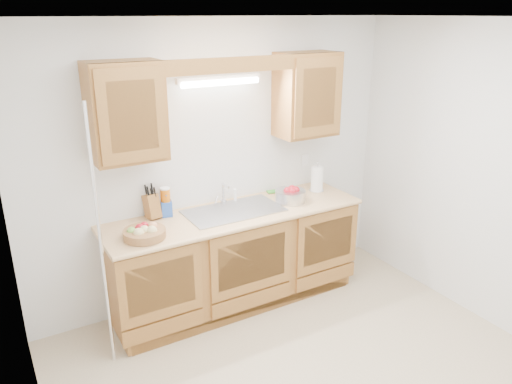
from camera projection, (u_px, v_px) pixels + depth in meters
room at (319, 221)px, 3.23m from camera, size 3.52×3.50×2.50m
base_cabinets at (235, 259)px, 4.48m from camera, size 2.20×0.60×0.86m
countertop at (235, 214)px, 4.32m from camera, size 2.30×0.63×0.04m
upper_cabinet_left at (126, 112)px, 3.73m from camera, size 0.55×0.33×0.75m
upper_cabinet_right at (307, 95)px, 4.52m from camera, size 0.55×0.33×0.75m
valance at (232, 65)px, 3.90m from camera, size 2.20×0.05×0.12m
fluorescent_fixture at (220, 80)px, 4.13m from camera, size 0.76×0.08×0.08m
sink at (234, 219)px, 4.36m from camera, size 0.84×0.46×0.36m
wire_shelf_pole at (101, 243)px, 3.51m from camera, size 0.03×0.03×2.00m
outlet_plate at (305, 160)px, 4.93m from camera, size 0.08×0.01×0.12m
fruit_basket at (144, 232)px, 3.81m from camera, size 0.40×0.40×0.10m
knife_block at (152, 206)px, 4.16m from camera, size 0.13×0.18×0.30m
orange_canister at (166, 202)px, 4.20m from camera, size 0.09×0.09×0.25m
soap_bottle at (166, 205)px, 4.20m from camera, size 0.11×0.11×0.20m
sponge at (273, 192)px, 4.77m from camera, size 0.12×0.09×0.02m
paper_towel at (317, 179)px, 4.78m from camera, size 0.14×0.14×0.29m
apple_bowl at (291, 195)px, 4.53m from camera, size 0.33×0.33×0.14m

